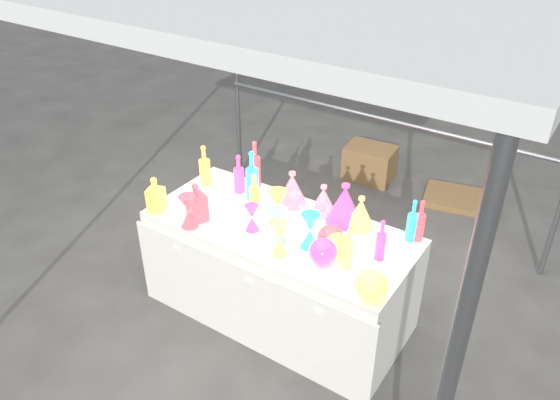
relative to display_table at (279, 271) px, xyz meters
The scene contains 29 objects.
ground 0.37m from the display_table, 90.00° to the left, with size 80.00×80.00×0.00m, color #5F5D58.
display_table is the anchor object (origin of this frame).
cardboard_box_closed 2.21m from the display_table, 98.66° to the left, with size 0.49×0.35×0.35m, color olive.
cardboard_box_flat 2.35m from the display_table, 74.52° to the left, with size 0.68×0.49×0.06m, color olive.
bottle_0 0.95m from the display_table, 167.86° to the left, with size 0.08×0.08×0.32m, color red, non-canonical shape.
bottle_1 0.69m from the display_table, 152.11° to the left, with size 0.09×0.09×0.38m, color #17811B, non-canonical shape.
bottle_2 0.80m from the display_table, 141.61° to the left, with size 0.08×0.08×0.36m, color #E05C17, non-canonical shape.
bottle_3 0.75m from the display_table, 156.31° to the left, with size 0.08×0.08×0.30m, color #1C44A5, non-canonical shape.
bottle_6 0.58m from the display_table, 162.06° to the left, with size 0.07×0.07×0.27m, color red, non-canonical shape.
decanter_0 1.00m from the display_table, 159.56° to the right, with size 0.10×0.10×0.26m, color red, non-canonical shape.
decanter_1 0.76m from the display_table, 154.52° to the right, with size 0.12×0.12×0.28m, color #E05C17, non-canonical shape.
hourglass_0 0.77m from the display_table, 146.62° to the right, with size 0.12×0.12×0.23m, color #E05C17, non-canonical shape.
hourglass_1 0.50m from the display_table, 133.62° to the right, with size 0.09×0.09×0.19m, color #1C44A5, non-canonical shape.
hourglass_2 0.57m from the display_table, 56.16° to the right, with size 0.11×0.11×0.22m, color #117064, non-canonical shape.
hourglass_3 0.53m from the display_table, 58.66° to the right, with size 0.12×0.12×0.25m, color #A92183, non-canonical shape.
hourglass_4 0.50m from the display_table, 136.15° to the left, with size 0.12×0.12×0.25m, color red, non-canonical shape.
hourglass_5 0.58m from the display_table, 15.90° to the right, with size 0.12×0.12×0.24m, color #17811B, non-canonical shape.
globe_0 0.64m from the display_table, ahead, with size 0.16×0.16×0.13m, color red, non-canonical shape.
globe_1 0.97m from the display_table, 20.17° to the right, with size 0.19×0.19×0.15m, color #117064, non-canonical shape.
globe_2 0.59m from the display_table, ahead, with size 0.17×0.17×0.14m, color #E05C17, non-canonical shape.
globe_3 0.64m from the display_table, 21.40° to the right, with size 0.17×0.17×0.14m, color #1C44A5, non-canonical shape.
lampshade_0 0.58m from the display_table, 106.43° to the left, with size 0.21×0.21×0.25m, color #FFAD35, non-canonical shape.
lampshade_1 0.59m from the display_table, 60.33° to the left, with size 0.19×0.19×0.23m, color #FFAD35, non-canonical shape.
lampshade_2 0.68m from the display_table, 41.67° to the left, with size 0.24×0.24×0.29m, color #1C44A5, non-canonical shape.
lampshade_3 0.72m from the display_table, 33.08° to the left, with size 0.19×0.19×0.23m, color #117064, non-canonical shape.
bottle_8 1.00m from the display_table, 23.58° to the left, with size 0.07×0.07×0.29m, color #17811B, non-canonical shape.
bottle_9 1.04m from the display_table, 24.24° to the left, with size 0.06×0.06×0.29m, color #E05C17, non-canonical shape.
bottle_10 0.87m from the display_table, ahead, with size 0.06×0.06×0.28m, color #1C44A5, non-canonical shape.
bottle_11 0.78m from the display_table, 12.89° to the right, with size 0.06×0.06×0.27m, color #117064, non-canonical shape.
Camera 1 is at (1.66, -2.49, 2.79)m, focal length 35.00 mm.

